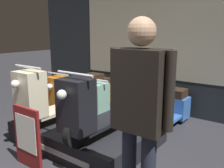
{
  "coord_description": "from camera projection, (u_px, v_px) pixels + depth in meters",
  "views": [
    {
      "loc": [
        2.32,
        -1.24,
        1.69
      ],
      "look_at": [
        -0.06,
        1.92,
        0.83
      ],
      "focal_mm": 40.0,
      "sensor_mm": 36.0,
      "label": 1
    }
  ],
  "objects": [
    {
      "name": "shop_wall_back",
      "position": [
        160.0,
        34.0,
        5.05
      ],
      "size": [
        6.82,
        0.09,
        3.2
      ],
      "color": "#23282D",
      "rests_on": "ground_plane"
    },
    {
      "name": "scooter_backrow_1",
      "position": [
        117.0,
        102.0,
        4.67
      ],
      "size": [
        0.55,
        1.78,
        0.91
      ],
      "color": "black",
      "rests_on": "ground_plane"
    },
    {
      "name": "display_platform",
      "position": [
        87.0,
        132.0,
        3.84
      ],
      "size": [
        1.98,
        1.45,
        0.3
      ],
      "color": "black",
      "rests_on": "ground_plane"
    },
    {
      "name": "scooter_display_left",
      "position": [
        65.0,
        95.0,
        3.98
      ],
      "size": [
        0.55,
        1.78,
        0.91
      ],
      "color": "black",
      "rests_on": "display_platform"
    },
    {
      "name": "person_right_browsing",
      "position": [
        140.0,
        106.0,
        2.07
      ],
      "size": [
        0.59,
        0.24,
        1.79
      ],
      "color": "#232838",
      "rests_on": "ground_plane"
    },
    {
      "name": "price_sign_board",
      "position": [
        27.0,
        137.0,
        3.06
      ],
      "size": [
        0.48,
        0.04,
        0.78
      ],
      "color": "maroon",
      "rests_on": "ground_plane"
    },
    {
      "name": "scooter_backrow_0",
      "position": [
        83.0,
        95.0,
        5.19
      ],
      "size": [
        0.55,
        1.78,
        0.91
      ],
      "color": "black",
      "rests_on": "ground_plane"
    },
    {
      "name": "scooter_display_right",
      "position": [
        109.0,
        105.0,
        3.45
      ],
      "size": [
        0.55,
        1.78,
        0.91
      ],
      "color": "black",
      "rests_on": "display_platform"
    },
    {
      "name": "scooter_backrow_2",
      "position": [
        161.0,
        111.0,
        4.15
      ],
      "size": [
        0.55,
        1.78,
        0.91
      ],
      "color": "black",
      "rests_on": "ground_plane"
    }
  ]
}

